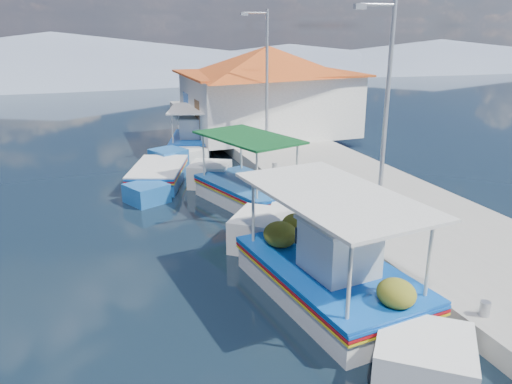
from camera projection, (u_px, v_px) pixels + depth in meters
name	position (u px, v px, depth m)	size (l,w,h in m)	color
ground	(249.00, 298.00, 11.43)	(160.00, 160.00, 0.00)	black
quay	(347.00, 186.00, 18.60)	(5.00, 44.00, 0.50)	gray
bollards	(305.00, 187.00, 17.14)	(0.20, 17.20, 0.30)	#A5A8AD
main_caique	(328.00, 274.00, 11.37)	(3.03, 8.32, 2.76)	silver
caique_green_canopy	(248.00, 191.00, 17.50)	(3.37, 6.69, 2.61)	silver
caique_blue_hull	(158.00, 176.00, 19.63)	(3.17, 5.75, 1.09)	#1A559C
caique_far	(192.00, 141.00, 24.97)	(3.20, 6.28, 2.30)	silver
harbor_building	(268.00, 89.00, 25.95)	(10.49, 10.49, 4.40)	white
lamp_post_near	(384.00, 105.00, 13.45)	(1.21, 0.14, 6.00)	#A5A8AD
lamp_post_far	(265.00, 75.00, 21.50)	(1.21, 0.14, 6.00)	#A5A8AD
mountain_ridge	(153.00, 58.00, 62.95)	(171.40, 96.00, 5.50)	gray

